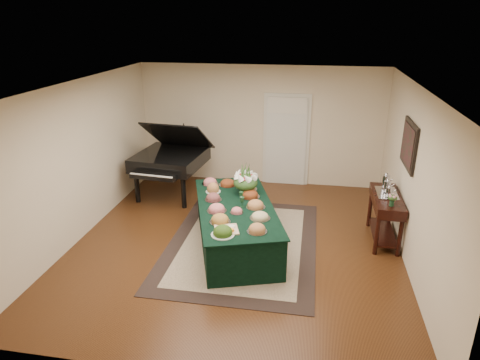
% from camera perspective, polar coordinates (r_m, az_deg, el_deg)
% --- Properties ---
extents(ground, '(6.00, 6.00, 0.00)m').
position_cam_1_polar(ground, '(7.52, -0.40, -8.30)').
color(ground, black).
rests_on(ground, ground).
extents(area_rug, '(2.51, 3.51, 0.01)m').
position_cam_1_polar(area_rug, '(7.49, 0.34, -8.39)').
color(area_rug, black).
rests_on(area_rug, ground).
extents(kitchen_doorway, '(1.05, 0.07, 2.10)m').
position_cam_1_polar(kitchen_doorway, '(9.80, 6.18, 5.18)').
color(kitchen_doorway, beige).
rests_on(kitchen_doorway, ground).
extents(buffet_table, '(1.96, 2.85, 0.73)m').
position_cam_1_polar(buffet_table, '(7.30, -0.57, -5.98)').
color(buffet_table, black).
rests_on(buffet_table, ground).
extents(food_platters, '(1.43, 2.40, 0.14)m').
position_cam_1_polar(food_platters, '(7.17, -0.85, -2.89)').
color(food_platters, silver).
rests_on(food_platters, buffet_table).
extents(cutting_board, '(0.43, 0.43, 0.10)m').
position_cam_1_polar(cutting_board, '(6.35, -1.84, -6.38)').
color(cutting_board, tan).
rests_on(cutting_board, buffet_table).
extents(green_goblets, '(0.13, 0.29, 0.18)m').
position_cam_1_polar(green_goblets, '(7.16, 0.21, -2.58)').
color(green_goblets, '#14341D').
rests_on(green_goblets, buffet_table).
extents(floral_centerpiece, '(0.45, 0.45, 0.45)m').
position_cam_1_polar(floral_centerpiece, '(7.53, 0.75, 0.06)').
color(floral_centerpiece, '#14341D').
rests_on(floral_centerpiece, buffet_table).
extents(grand_piano, '(1.59, 1.74, 1.67)m').
position_cam_1_polar(grand_piano, '(9.25, -9.28, 2.80)').
color(grand_piano, black).
rests_on(grand_piano, ground).
extents(wicker_basket, '(0.35, 0.35, 0.22)m').
position_cam_1_polar(wicker_basket, '(8.95, -4.51, -2.55)').
color(wicker_basket, olive).
rests_on(wicker_basket, ground).
extents(mahogany_sideboard, '(0.45, 1.23, 0.84)m').
position_cam_1_polar(mahogany_sideboard, '(7.72, 18.90, -3.31)').
color(mahogany_sideboard, black).
rests_on(mahogany_sideboard, ground).
extents(tea_service, '(0.34, 0.58, 0.30)m').
position_cam_1_polar(tea_service, '(7.73, 19.03, -0.80)').
color(tea_service, silver).
rests_on(tea_service, mahogany_sideboard).
extents(pink_bouquet, '(0.16, 0.16, 0.21)m').
position_cam_1_polar(pink_bouquet, '(7.22, 19.66, -2.28)').
color(pink_bouquet, '#14341D').
rests_on(pink_bouquet, mahogany_sideboard).
extents(wall_painting, '(0.05, 0.95, 0.75)m').
position_cam_1_polar(wall_painting, '(7.40, 21.59, 4.39)').
color(wall_painting, black).
rests_on(wall_painting, ground).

